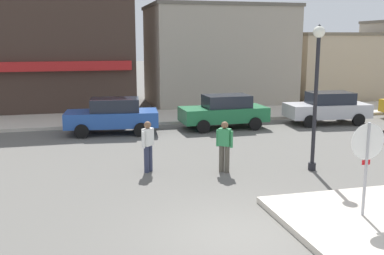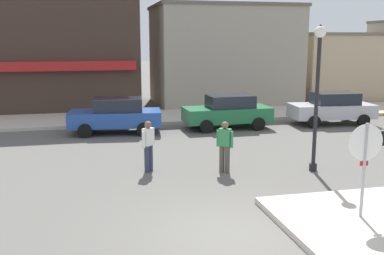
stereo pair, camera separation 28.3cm
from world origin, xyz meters
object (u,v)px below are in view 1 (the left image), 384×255
at_px(parked_car_second, 224,111).
at_px(pedestrian_crossing_far, 148,145).
at_px(parked_car_nearest, 113,115).
at_px(pedestrian_crossing_near, 224,145).
at_px(stop_sign, 367,157).
at_px(lamp_post, 317,77).
at_px(parked_car_third, 328,107).

height_order(parked_car_second, pedestrian_crossing_far, pedestrian_crossing_far).
xyz_separation_m(parked_car_nearest, pedestrian_crossing_near, (2.90, -6.85, 0.06)).
bearing_deg(stop_sign, parked_car_nearest, 112.70).
bearing_deg(parked_car_second, stop_sign, -92.07).
bearing_deg(parked_car_nearest, stop_sign, -67.30).
height_order(parked_car_nearest, parked_car_second, same).
bearing_deg(pedestrian_crossing_far, stop_sign, -50.95).
relative_size(lamp_post, pedestrian_crossing_far, 2.82).
bearing_deg(lamp_post, parked_car_third, 56.21).
distance_m(lamp_post, parked_car_nearest, 9.52).
height_order(parked_car_nearest, parked_car_third, same).
bearing_deg(parked_car_third, stop_sign, -117.19).
distance_m(parked_car_second, pedestrian_crossing_far, 7.65).
bearing_deg(parked_car_nearest, parked_car_third, -1.23).
height_order(stop_sign, parked_car_third, stop_sign).
distance_m(lamp_post, parked_car_third, 8.81).
distance_m(pedestrian_crossing_near, pedestrian_crossing_far, 2.38).
relative_size(stop_sign, pedestrian_crossing_near, 1.43).
distance_m(lamp_post, pedestrian_crossing_near, 3.51).
height_order(lamp_post, parked_car_nearest, lamp_post).
distance_m(stop_sign, parked_car_nearest, 12.30).
xyz_separation_m(stop_sign, parked_car_second, (0.41, 11.25, -0.71)).
relative_size(stop_sign, parked_car_third, 0.56).
bearing_deg(parked_car_third, parked_car_nearest, 178.77).
height_order(lamp_post, pedestrian_crossing_far, lamp_post).
distance_m(parked_car_nearest, pedestrian_crossing_near, 7.44).
bearing_deg(parked_car_second, lamp_post, -85.73).
relative_size(parked_car_second, pedestrian_crossing_near, 2.51).
xyz_separation_m(lamp_post, pedestrian_crossing_far, (-5.08, 1.09, -2.09)).
height_order(parked_car_third, pedestrian_crossing_near, pedestrian_crossing_near).
distance_m(stop_sign, parked_car_third, 12.50).
distance_m(parked_car_second, parked_car_third, 5.30).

